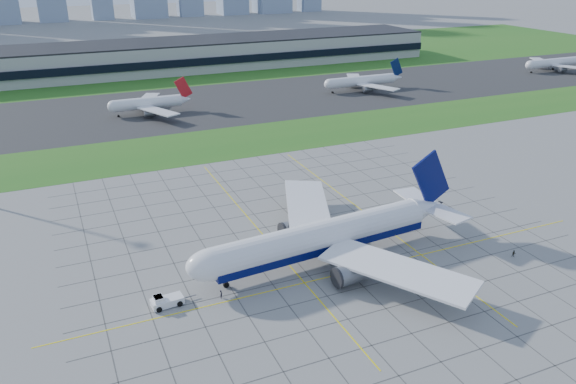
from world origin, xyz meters
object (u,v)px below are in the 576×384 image
(distant_jet_1, at_px, (149,103))
(distant_jet_3, at_px, (554,63))
(pushback_tug, at_px, (166,301))
(crew_near, at_px, (221,294))
(airliner, at_px, (324,237))
(distant_jet_2, at_px, (363,81))
(crew_far, at_px, (514,254))

(distant_jet_1, distance_m, distant_jet_3, 224.37)
(pushback_tug, height_order, crew_near, pushback_tug)
(airliner, xyz_separation_m, pushback_tug, (-34.35, -3.33, -4.46))
(distant_jet_1, bearing_deg, airliner, -85.50)
(distant_jet_1, height_order, distant_jet_3, same)
(pushback_tug, relative_size, distant_jet_2, 0.20)
(crew_near, xyz_separation_m, distant_jet_3, (237.91, 141.56, 3.62))
(crew_near, relative_size, distant_jet_2, 0.04)
(airliner, distance_m, distant_jet_1, 135.17)
(distant_jet_1, relative_size, distant_jet_3, 1.00)
(pushback_tug, bearing_deg, crew_far, -14.08)
(airliner, distance_m, crew_near, 25.12)
(airliner, height_order, crew_near, airliner)
(airliner, height_order, distant_jet_1, airliner)
(distant_jet_3, bearing_deg, crew_far, -139.16)
(pushback_tug, distance_m, distant_jet_2, 188.31)
(airliner, height_order, distant_jet_2, airliner)
(distant_jet_2, bearing_deg, crew_near, -128.96)
(airliner, distance_m, distant_jet_3, 253.62)
(airliner, relative_size, distant_jet_2, 1.52)
(pushback_tug, distance_m, crew_far, 73.50)
(distant_jet_2, bearing_deg, pushback_tug, -131.70)
(distant_jet_1, bearing_deg, crew_far, -71.99)
(distant_jet_1, bearing_deg, distant_jet_2, 1.41)
(airliner, height_order, distant_jet_3, airliner)
(crew_near, height_order, distant_jet_3, distant_jet_3)
(crew_far, distance_m, distant_jet_1, 157.82)
(airliner, relative_size, pushback_tug, 7.46)
(crew_near, bearing_deg, distant_jet_3, -36.50)
(airliner, relative_size, crew_far, 40.19)
(airliner, bearing_deg, crew_near, -172.88)
(airliner, xyz_separation_m, distant_jet_1, (-10.61, 134.75, -1.04))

